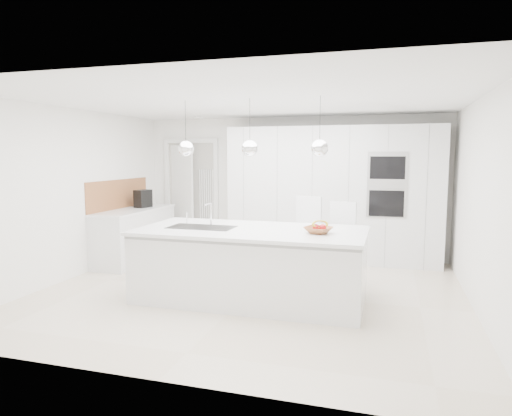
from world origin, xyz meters
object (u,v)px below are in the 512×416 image
(espresso_machine, at_px, (143,199))
(bar_stool_right, at_px, (341,246))
(fruit_bowl, at_px, (318,230))
(island_base, at_px, (250,267))
(bar_stool_left, at_px, (306,241))

(espresso_machine, relative_size, bar_stool_right, 0.27)
(bar_stool_right, bearing_deg, fruit_bowl, -89.51)
(island_base, bearing_deg, bar_stool_right, 38.92)
(island_base, relative_size, espresso_machine, 9.03)
(espresso_machine, bearing_deg, fruit_bowl, -15.97)
(island_base, height_order, bar_stool_left, bar_stool_left)
(island_base, relative_size, bar_stool_left, 2.30)
(fruit_bowl, bearing_deg, bar_stool_right, 77.98)
(fruit_bowl, height_order, bar_stool_right, bar_stool_right)
(island_base, distance_m, bar_stool_left, 1.12)
(island_base, height_order, espresso_machine, espresso_machine)
(espresso_machine, distance_m, bar_stool_left, 3.20)
(bar_stool_left, bearing_deg, espresso_machine, 176.69)
(bar_stool_right, bearing_deg, island_base, -128.57)
(espresso_machine, distance_m, bar_stool_right, 3.72)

